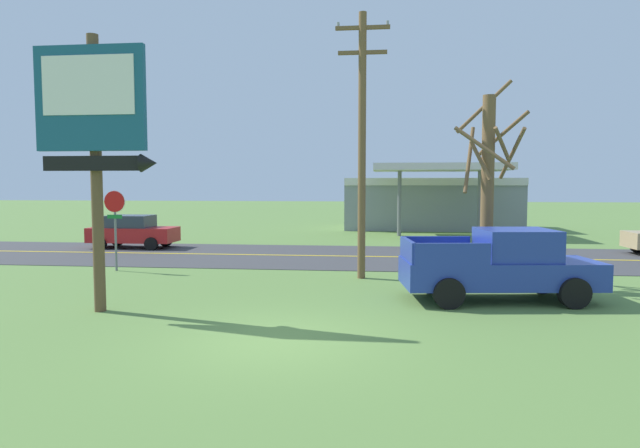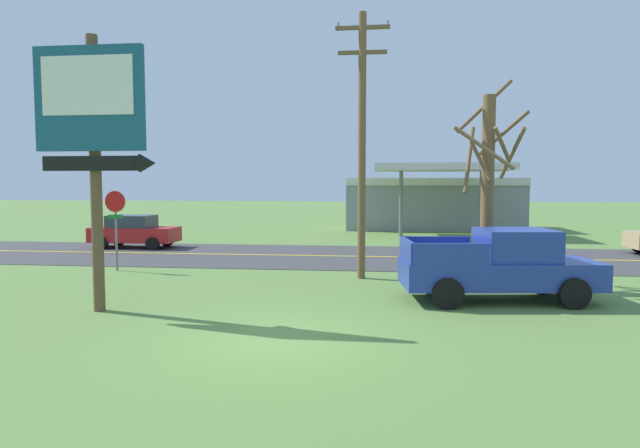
{
  "view_description": "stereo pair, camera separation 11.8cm",
  "coord_description": "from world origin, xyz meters",
  "px_view_note": "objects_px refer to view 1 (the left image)",
  "views": [
    {
      "loc": [
        2.07,
        -10.55,
        3.18
      ],
      "look_at": [
        0.0,
        8.0,
        1.8
      ],
      "focal_mm": 30.29,
      "sensor_mm": 36.0,
      "label": 1
    },
    {
      "loc": [
        2.19,
        -10.54,
        3.18
      ],
      "look_at": [
        0.0,
        8.0,
        1.8
      ],
      "focal_mm": 30.29,
      "sensor_mm": 36.0,
      "label": 2
    }
  ],
  "objects_px": {
    "pickup_blue_parked_on_lawn": "(501,266)",
    "car_red_mid_lane": "(133,231)",
    "utility_pole": "(362,139)",
    "gas_station": "(431,202)",
    "motel_sign": "(94,126)",
    "stop_sign": "(115,216)",
    "bare_tree": "(488,182)"
  },
  "relations": [
    {
      "from": "pickup_blue_parked_on_lawn",
      "to": "car_red_mid_lane",
      "type": "relative_size",
      "value": 1.29
    },
    {
      "from": "utility_pole",
      "to": "gas_station",
      "type": "xyz_separation_m",
      "value": [
        4.2,
        21.03,
        -2.74
      ]
    },
    {
      "from": "motel_sign",
      "to": "gas_station",
      "type": "bearing_deg",
      "value": 68.52
    },
    {
      "from": "pickup_blue_parked_on_lawn",
      "to": "car_red_mid_lane",
      "type": "xyz_separation_m",
      "value": [
        -15.55,
        10.51,
        -0.13
      ]
    },
    {
      "from": "gas_station",
      "to": "car_red_mid_lane",
      "type": "height_order",
      "value": "gas_station"
    },
    {
      "from": "utility_pole",
      "to": "gas_station",
      "type": "distance_m",
      "value": 21.62
    },
    {
      "from": "utility_pole",
      "to": "car_red_mid_lane",
      "type": "bearing_deg",
      "value": 147.48
    },
    {
      "from": "utility_pole",
      "to": "stop_sign",
      "type": "bearing_deg",
      "value": 176.47
    },
    {
      "from": "stop_sign",
      "to": "pickup_blue_parked_on_lawn",
      "type": "distance_m",
      "value": 13.48
    },
    {
      "from": "motel_sign",
      "to": "pickup_blue_parked_on_lawn",
      "type": "height_order",
      "value": "motel_sign"
    },
    {
      "from": "car_red_mid_lane",
      "to": "utility_pole",
      "type": "bearing_deg",
      "value": -32.52
    },
    {
      "from": "stop_sign",
      "to": "pickup_blue_parked_on_lawn",
      "type": "height_order",
      "value": "stop_sign"
    },
    {
      "from": "stop_sign",
      "to": "gas_station",
      "type": "xyz_separation_m",
      "value": [
        13.21,
        20.47,
        -0.08
      ]
    },
    {
      "from": "stop_sign",
      "to": "pickup_blue_parked_on_lawn",
      "type": "xyz_separation_m",
      "value": [
        12.93,
        -3.65,
        -1.06
      ]
    },
    {
      "from": "stop_sign",
      "to": "gas_station",
      "type": "distance_m",
      "value": 24.36
    },
    {
      "from": "car_red_mid_lane",
      "to": "pickup_blue_parked_on_lawn",
      "type": "bearing_deg",
      "value": -34.05
    },
    {
      "from": "car_red_mid_lane",
      "to": "bare_tree",
      "type": "bearing_deg",
      "value": -27.34
    },
    {
      "from": "stop_sign",
      "to": "bare_tree",
      "type": "height_order",
      "value": "bare_tree"
    },
    {
      "from": "stop_sign",
      "to": "car_red_mid_lane",
      "type": "xyz_separation_m",
      "value": [
        -2.62,
        6.86,
        -1.2
      ]
    },
    {
      "from": "stop_sign",
      "to": "bare_tree",
      "type": "xyz_separation_m",
      "value": [
        12.99,
        -1.21,
        1.21
      ]
    },
    {
      "from": "stop_sign",
      "to": "pickup_blue_parked_on_lawn",
      "type": "bearing_deg",
      "value": -15.76
    },
    {
      "from": "gas_station",
      "to": "bare_tree",
      "type": "bearing_deg",
      "value": -90.59
    },
    {
      "from": "stop_sign",
      "to": "bare_tree",
      "type": "distance_m",
      "value": 13.1
    },
    {
      "from": "utility_pole",
      "to": "pickup_blue_parked_on_lawn",
      "type": "bearing_deg",
      "value": -38.28
    },
    {
      "from": "stop_sign",
      "to": "utility_pole",
      "type": "relative_size",
      "value": 0.34
    },
    {
      "from": "motel_sign",
      "to": "stop_sign",
      "type": "xyz_separation_m",
      "value": [
        -2.72,
        6.18,
        -2.57
      ]
    },
    {
      "from": "utility_pole",
      "to": "car_red_mid_lane",
      "type": "xyz_separation_m",
      "value": [
        -11.63,
        7.41,
        -3.86
      ]
    },
    {
      "from": "utility_pole",
      "to": "pickup_blue_parked_on_lawn",
      "type": "relative_size",
      "value": 1.63
    },
    {
      "from": "stop_sign",
      "to": "pickup_blue_parked_on_lawn",
      "type": "relative_size",
      "value": 0.55
    },
    {
      "from": "motel_sign",
      "to": "utility_pole",
      "type": "bearing_deg",
      "value": 41.83
    },
    {
      "from": "bare_tree",
      "to": "gas_station",
      "type": "relative_size",
      "value": 0.55
    },
    {
      "from": "car_red_mid_lane",
      "to": "gas_station",
      "type": "bearing_deg",
      "value": 40.7
    }
  ]
}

